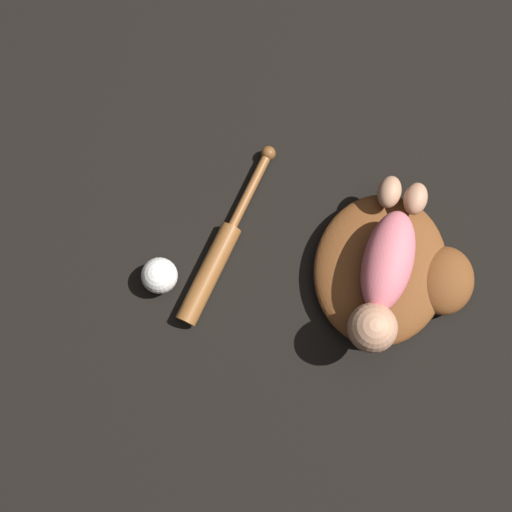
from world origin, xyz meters
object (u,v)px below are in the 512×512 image
(baseball, at_px, (159,276))
(baseball_glove, at_px, (392,269))
(baby_figure, at_px, (385,272))
(baseball_bat, at_px, (218,255))

(baseball, bearing_deg, baseball_glove, 110.79)
(baby_figure, bearing_deg, baseball_glove, 146.32)
(baseball_bat, bearing_deg, baby_figure, 99.71)
(baby_figure, xyz_separation_m, baseball, (0.14, -0.43, -0.08))
(baseball_glove, relative_size, baseball, 4.68)
(baseball_bat, bearing_deg, baseball, -49.39)
(baseball_glove, distance_m, baseball_bat, 0.36)
(baby_figure, height_order, baseball, baby_figure)
(baseball_glove, distance_m, baseball, 0.48)
(baseball_glove, relative_size, baseball_bat, 0.85)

